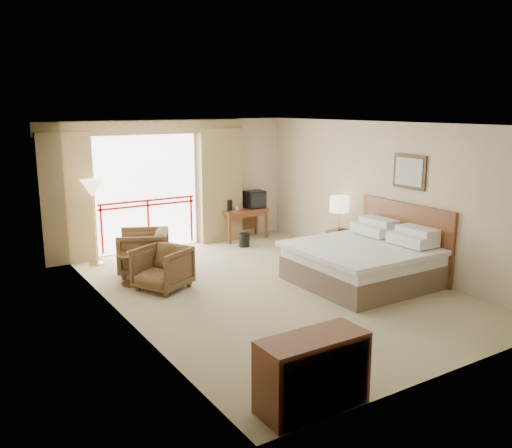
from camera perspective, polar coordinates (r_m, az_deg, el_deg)
floor at (r=9.09m, az=1.65°, el=-6.76°), size 7.00×7.00×0.00m
ceiling at (r=8.60m, az=1.77°, el=10.50°), size 7.00×7.00×0.00m
wall_back at (r=11.77m, az=-7.84°, el=4.29°), size 5.00×0.00×5.00m
wall_front at (r=6.23m, az=19.97°, el=-3.53°), size 5.00×0.00×5.00m
wall_left at (r=7.66m, az=-14.02°, el=-0.26°), size 0.00×7.00×7.00m
wall_right at (r=10.33m, az=13.33°, el=2.95°), size 0.00×7.00×7.00m
balcony_door at (r=11.48m, az=-11.42°, el=3.19°), size 2.40×0.00×2.40m
balcony_railing at (r=11.52m, az=-11.30°, el=1.27°), size 2.09×0.03×1.02m
curtain_left at (r=10.88m, az=-19.33°, el=2.51°), size 1.00×0.26×2.50m
curtain_right at (r=12.03m, az=-3.83°, el=4.06°), size 1.00×0.26×2.50m
valance at (r=11.25m, az=-11.53°, el=9.93°), size 4.40×0.22×0.28m
hvac_vent at (r=12.24m, az=-2.30°, el=9.40°), size 0.50×0.04×0.50m
bed at (r=9.43m, az=11.32°, el=-3.90°), size 2.13×2.06×0.97m
headboard at (r=10.03m, az=15.40°, el=-1.51°), size 0.06×2.10×1.30m
framed_art at (r=9.83m, az=15.84°, el=5.30°), size 0.04×0.72×0.60m
nightstand at (r=10.96m, az=8.80°, el=-2.10°), size 0.38×0.46×0.54m
table_lamp at (r=10.83m, az=8.77°, el=2.01°), size 0.38×0.38×0.67m
phone at (r=10.75m, az=9.18°, el=-0.72°), size 0.20×0.18×0.07m
desk at (r=12.31m, az=-1.45°, el=0.92°), size 1.06×0.51×0.69m
tv at (r=12.36m, az=-0.14°, el=2.61°), size 0.44×0.35×0.40m
coffee_maker at (r=12.05m, az=-2.78°, el=1.97°), size 0.14×0.14×0.24m
cup at (r=12.10m, az=-2.04°, el=1.65°), size 0.07×0.07×0.09m
wastebasket at (r=11.67m, az=-1.24°, el=-1.70°), size 0.26×0.26×0.29m
armchair_far at (r=10.07m, az=-11.68°, el=-5.10°), size 1.17×1.15×0.80m
armchair_near at (r=9.18m, az=-9.73°, el=-6.74°), size 1.06×1.05×0.72m
side_table at (r=9.40m, az=-13.00°, el=-4.08°), size 0.49×0.49×0.54m
book at (r=9.35m, az=-13.05°, el=-3.06°), size 0.23×0.25×0.02m
floor_lamp at (r=10.55m, az=-16.85°, el=3.25°), size 0.42×0.42×1.63m
dresser at (r=5.61m, az=5.99°, el=-15.27°), size 1.14×0.48×0.76m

